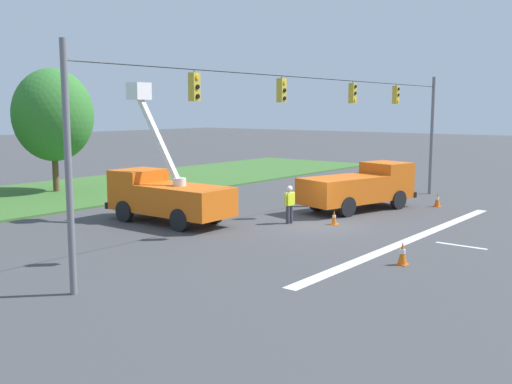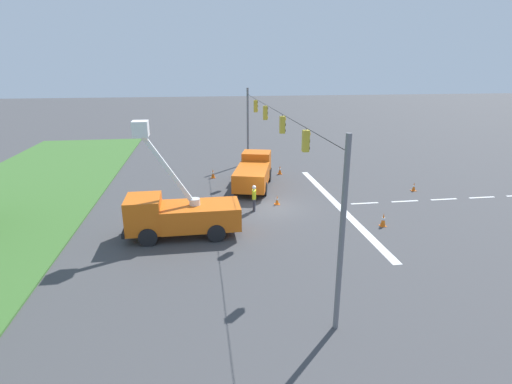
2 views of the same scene
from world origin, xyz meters
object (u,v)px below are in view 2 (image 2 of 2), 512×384
at_px(traffic_cone_near_bucket, 213,173).
at_px(road_worker, 254,197).
at_px(traffic_cone_foreground_left, 280,170).
at_px(traffic_cone_foreground_right, 277,200).
at_px(traffic_cone_mid_left, 347,161).
at_px(utility_truck_support_near, 254,172).
at_px(utility_truck_bucket_lift, 179,213).
at_px(traffic_cone_mid_right, 383,220).
at_px(traffic_cone_lane_edge_a, 414,187).

bearing_deg(traffic_cone_near_bucket, road_worker, -164.51).
relative_size(traffic_cone_foreground_left, traffic_cone_foreground_right, 1.19).
relative_size(traffic_cone_mid_left, traffic_cone_near_bucket, 0.87).
height_order(utility_truck_support_near, road_worker, utility_truck_support_near).
relative_size(traffic_cone_foreground_left, traffic_cone_near_bucket, 0.99).
height_order(utility_truck_bucket_lift, traffic_cone_foreground_left, utility_truck_bucket_lift).
height_order(utility_truck_bucket_lift, road_worker, utility_truck_bucket_lift).
xyz_separation_m(utility_truck_support_near, road_worker, (-5.43, 0.73, -0.23)).
bearing_deg(utility_truck_support_near, traffic_cone_mid_left, -58.89).
height_order(utility_truck_bucket_lift, utility_truck_support_near, utility_truck_bucket_lift).
height_order(traffic_cone_mid_left, traffic_cone_mid_right, traffic_cone_mid_right).
bearing_deg(utility_truck_bucket_lift, traffic_cone_mid_left, -46.15).
distance_m(road_worker, traffic_cone_mid_right, 8.19).
bearing_deg(traffic_cone_mid_right, utility_truck_bucket_lift, 88.36).
bearing_deg(road_worker, traffic_cone_lane_edge_a, -78.31).
xyz_separation_m(traffic_cone_foreground_right, traffic_cone_mid_right, (-4.75, -5.54, 0.09)).
distance_m(traffic_cone_foreground_right, traffic_cone_mid_right, 7.29).
distance_m(traffic_cone_mid_right, traffic_cone_near_bucket, 15.54).
distance_m(utility_truck_support_near, road_worker, 5.49).
height_order(road_worker, traffic_cone_foreground_right, road_worker).
bearing_deg(traffic_cone_lane_edge_a, utility_truck_bucket_lift, 108.88).
relative_size(utility_truck_bucket_lift, traffic_cone_foreground_left, 8.28).
distance_m(traffic_cone_foreground_left, traffic_cone_mid_right, 13.12).
xyz_separation_m(utility_truck_bucket_lift, traffic_cone_mid_left, (14.74, -15.35, -1.04)).
distance_m(utility_truck_support_near, traffic_cone_near_bucket, 4.43).
relative_size(road_worker, traffic_cone_foreground_right, 2.68).
bearing_deg(traffic_cone_mid_left, traffic_cone_mid_right, 167.53).
distance_m(traffic_cone_mid_left, traffic_cone_mid_right, 15.45).
bearing_deg(traffic_cone_near_bucket, traffic_cone_mid_right, -141.61).
xyz_separation_m(traffic_cone_mid_left, traffic_cone_lane_edge_a, (-8.77, -2.12, -0.01)).
xyz_separation_m(utility_truck_support_near, traffic_cone_mid_right, (-9.11, -6.57, -0.82)).
relative_size(utility_truck_bucket_lift, traffic_cone_lane_edge_a, 9.79).
height_order(road_worker, traffic_cone_mid_right, road_worker).
height_order(utility_truck_support_near, traffic_cone_foreground_right, utility_truck_support_near).
distance_m(road_worker, traffic_cone_foreground_left, 9.60).
height_order(traffic_cone_mid_left, traffic_cone_lane_edge_a, traffic_cone_mid_left).
height_order(traffic_cone_mid_right, traffic_cone_lane_edge_a, traffic_cone_mid_right).
distance_m(utility_truck_support_near, traffic_cone_foreground_right, 4.58).
xyz_separation_m(road_worker, traffic_cone_mid_left, (11.41, -10.63, -0.66)).
bearing_deg(traffic_cone_lane_edge_a, traffic_cone_foreground_right, 98.15).
xyz_separation_m(traffic_cone_foreground_right, traffic_cone_near_bucket, (7.43, 4.11, 0.08)).
bearing_deg(road_worker, traffic_cone_near_bucket, 15.49).
xyz_separation_m(traffic_cone_mid_right, traffic_cone_near_bucket, (12.18, 9.65, -0.02)).
height_order(traffic_cone_foreground_left, traffic_cone_mid_right, traffic_cone_mid_right).
height_order(utility_truck_support_near, traffic_cone_foreground_left, utility_truck_support_near).
bearing_deg(traffic_cone_lane_edge_a, road_worker, 101.69).
bearing_deg(utility_truck_support_near, utility_truck_bucket_lift, 148.17).
height_order(utility_truck_support_near, traffic_cone_near_bucket, utility_truck_support_near).
xyz_separation_m(traffic_cone_mid_left, traffic_cone_mid_right, (-15.09, 3.34, 0.08)).
relative_size(traffic_cone_foreground_right, traffic_cone_mid_right, 0.80).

